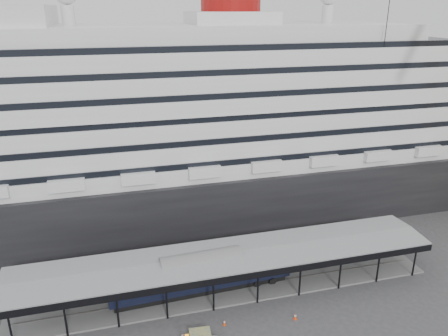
{
  "coord_description": "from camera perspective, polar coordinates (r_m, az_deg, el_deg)",
  "views": [
    {
      "loc": [
        -13.37,
        -42.85,
        35.6
      ],
      "look_at": [
        0.37,
        8.0,
        16.12
      ],
      "focal_mm": 35.0,
      "sensor_mm": 36.0,
      "label": 1
    }
  ],
  "objects": [
    {
      "name": "pullman_carriage",
      "position": [
        58.82,
        -2.94,
        -13.56
      ],
      "size": [
        24.22,
        4.16,
        23.67
      ],
      "rotation": [
        0.0,
        0.0,
        0.04
      ],
      "color": "black",
      "rests_on": "ground"
    },
    {
      "name": "ground",
      "position": [
        57.29,
        1.82,
        -18.13
      ],
      "size": [
        200.0,
        200.0,
        0.0
      ],
      "primitive_type": "plane",
      "color": "#363639",
      "rests_on": "ground"
    },
    {
      "name": "traffic_cone_left",
      "position": [
        53.48,
        -5.43,
        -21.02
      ],
      "size": [
        0.49,
        0.49,
        0.75
      ],
      "rotation": [
        0.0,
        0.0,
        -0.35
      ],
      "color": "#F7420D",
      "rests_on": "ground"
    },
    {
      "name": "traffic_cone_mid",
      "position": [
        55.03,
        0.05,
        -19.53
      ],
      "size": [
        0.47,
        0.47,
        0.71
      ],
      "rotation": [
        0.0,
        0.0,
        0.39
      ],
      "color": "#E4450C",
      "rests_on": "ground"
    },
    {
      "name": "platform_canopy",
      "position": [
        59.77,
        0.42,
        -13.49
      ],
      "size": [
        56.0,
        9.18,
        5.3
      ],
      "color": "slate",
      "rests_on": "ground"
    },
    {
      "name": "cruise_ship",
      "position": [
        77.97,
        -4.87,
        7.44
      ],
      "size": [
        130.0,
        30.0,
        43.9
      ],
      "color": "black",
      "rests_on": "ground"
    },
    {
      "name": "traffic_cone_right",
      "position": [
        56.48,
        9.29,
        -18.58
      ],
      "size": [
        0.42,
        0.42,
        0.8
      ],
      "rotation": [
        0.0,
        0.0,
        -0.04
      ],
      "color": "#ED3E0D",
      "rests_on": "ground"
    }
  ]
}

